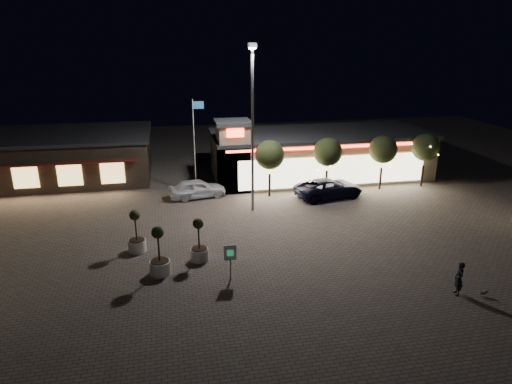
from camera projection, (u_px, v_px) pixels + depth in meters
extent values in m
plane|color=#61584F|center=(245.00, 259.00, 27.57)|extent=(90.00, 90.00, 0.00)
cube|color=gray|center=(319.00, 155.00, 43.62)|extent=(20.00, 8.00, 4.00)
cube|color=#262628|center=(320.00, 133.00, 42.92)|extent=(20.40, 8.40, 0.30)
cube|color=#FFEFBF|center=(334.00, 171.00, 39.98)|extent=(17.00, 0.12, 2.60)
cube|color=#FF2E14|center=(335.00, 147.00, 39.26)|extent=(19.00, 0.10, 0.18)
cube|color=gray|center=(233.00, 158.00, 39.23)|extent=(2.60, 2.60, 5.80)
cube|color=#262628|center=(233.00, 122.00, 38.25)|extent=(3.00, 3.00, 0.30)
cube|color=#FF2E14|center=(235.00, 133.00, 37.21)|extent=(1.40, 0.10, 0.70)
cube|color=#382D23|center=(63.00, 157.00, 42.96)|extent=(16.00, 10.00, 4.00)
cube|color=#262628|center=(59.00, 135.00, 42.27)|extent=(16.40, 10.40, 0.30)
cube|color=#591E19|center=(48.00, 164.00, 37.69)|extent=(14.40, 0.80, 0.15)
cube|color=#FFCF72|center=(26.00, 178.00, 38.03)|extent=(2.00, 0.12, 1.80)
cube|color=#FFCF72|center=(70.00, 175.00, 38.67)|extent=(2.00, 0.12, 1.80)
cube|color=#FFCF72|center=(113.00, 173.00, 39.31)|extent=(2.00, 0.12, 1.80)
cylinder|color=gray|center=(253.00, 134.00, 33.44)|extent=(0.20, 0.20, 12.00)
cube|color=gray|center=(252.00, 45.00, 31.44)|extent=(0.60, 0.40, 0.35)
cube|color=white|center=(252.00, 48.00, 31.51)|extent=(0.45, 0.30, 0.08)
cylinder|color=white|center=(194.00, 148.00, 38.00)|extent=(0.10, 0.10, 8.00)
cube|color=#296397|center=(198.00, 105.00, 36.95)|extent=(0.90, 0.04, 0.60)
cylinder|color=#332319|center=(270.00, 185.00, 38.21)|extent=(0.20, 0.20, 1.92)
sphere|color=#2D3819|center=(270.00, 155.00, 37.37)|extent=(2.42, 2.42, 2.42)
cylinder|color=#332319|center=(326.00, 182.00, 39.12)|extent=(0.20, 0.20, 1.92)
sphere|color=#2D3819|center=(328.00, 152.00, 38.28)|extent=(2.42, 2.42, 2.42)
cylinder|color=#332319|center=(380.00, 178.00, 40.03)|extent=(0.20, 0.20, 1.92)
sphere|color=#2D3819|center=(383.00, 149.00, 39.19)|extent=(2.42, 2.42, 2.42)
cylinder|color=#332319|center=(422.00, 176.00, 40.76)|extent=(0.20, 0.20, 1.92)
sphere|color=#2D3819|center=(426.00, 147.00, 39.92)|extent=(2.42, 2.42, 2.42)
imported|color=black|center=(329.00, 188.00, 37.97)|extent=(6.14, 3.62, 1.60)
imported|color=white|center=(197.00, 188.00, 37.90)|extent=(4.91, 2.60, 1.59)
imported|color=black|center=(459.00, 279.00, 23.49)|extent=(0.58, 0.75, 1.84)
cube|color=#59514C|center=(483.00, 293.00, 23.53)|extent=(0.36, 0.19, 0.18)
sphere|color=#59514C|center=(487.00, 291.00, 23.51)|extent=(0.16, 0.16, 0.16)
cylinder|color=silver|center=(137.00, 246.00, 28.47)|extent=(1.12, 1.12, 0.75)
cylinder|color=black|center=(137.00, 240.00, 28.35)|extent=(0.97, 0.97, 0.06)
cylinder|color=#332319|center=(136.00, 227.00, 28.07)|extent=(0.09, 0.09, 1.68)
sphere|color=#2D3819|center=(135.00, 215.00, 27.81)|extent=(0.65, 0.65, 0.65)
cylinder|color=silver|center=(160.00, 268.00, 25.73)|extent=(1.18, 1.18, 0.79)
cylinder|color=black|center=(160.00, 261.00, 25.60)|extent=(1.02, 1.02, 0.06)
cylinder|color=#332319|center=(159.00, 246.00, 25.30)|extent=(0.10, 0.10, 1.77)
sphere|color=#2D3819|center=(157.00, 232.00, 25.03)|extent=(0.69, 0.69, 0.69)
cylinder|color=silver|center=(199.00, 254.00, 27.35)|extent=(1.10, 1.10, 0.73)
cylinder|color=black|center=(199.00, 249.00, 27.23)|extent=(0.95, 0.95, 0.05)
cylinder|color=#332319|center=(199.00, 236.00, 26.95)|extent=(0.09, 0.09, 1.64)
sphere|color=#2D3819|center=(198.00, 223.00, 26.70)|extent=(0.64, 0.64, 0.64)
cylinder|color=gray|center=(230.00, 269.00, 25.10)|extent=(0.08, 0.08, 1.25)
cube|color=white|center=(230.00, 253.00, 24.79)|extent=(0.68, 0.12, 0.88)
cube|color=#1CA857|center=(230.00, 253.00, 24.75)|extent=(0.36, 0.05, 0.36)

